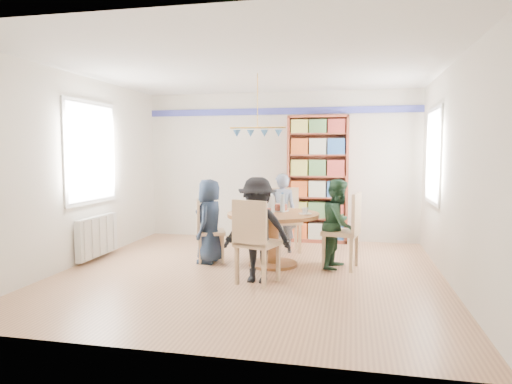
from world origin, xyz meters
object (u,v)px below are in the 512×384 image
(radiator, at_px, (97,236))
(dining_table, at_px, (273,227))
(person_far, at_px, (282,213))
(chair_near, at_px, (254,238))
(bookshelf, at_px, (318,180))
(chair_right, at_px, (347,227))
(chair_far, at_px, (286,216))
(chair_left, at_px, (205,227))
(person_right, at_px, (339,224))
(person_left, at_px, (210,221))
(person_near, at_px, (257,230))

(radiator, relative_size, dining_table, 0.77)
(radiator, xyz_separation_m, person_far, (2.64, 1.06, 0.29))
(chair_near, relative_size, bookshelf, 0.46)
(person_far, bearing_deg, radiator, 14.98)
(dining_table, relative_size, chair_right, 1.23)
(chair_far, xyz_separation_m, bookshelf, (0.45, 0.82, 0.54))
(chair_near, distance_m, bookshelf, 2.95)
(chair_left, bearing_deg, chair_near, -46.64)
(chair_left, height_order, chair_near, chair_near)
(person_far, bearing_deg, chair_far, -112.61)
(dining_table, distance_m, chair_far, 1.04)
(person_right, bearing_deg, chair_near, 150.87)
(chair_right, height_order, bookshelf, bookshelf)
(dining_table, xyz_separation_m, person_left, (-0.93, -0.02, 0.05))
(chair_near, bearing_deg, chair_far, 87.41)
(chair_far, bearing_deg, person_right, -48.46)
(dining_table, bearing_deg, chair_near, -93.49)
(chair_left, relative_size, person_right, 0.74)
(person_right, relative_size, person_far, 0.97)
(chair_far, bearing_deg, dining_table, -91.73)
(person_near, bearing_deg, chair_left, 139.38)
(person_left, relative_size, person_right, 0.99)
(radiator, xyz_separation_m, chair_far, (2.68, 1.22, 0.21))
(chair_right, distance_m, person_right, 0.13)
(person_right, height_order, person_near, person_near)
(chair_far, xyz_separation_m, person_near, (-0.08, -1.91, 0.09))
(chair_near, xyz_separation_m, bookshelf, (0.54, 2.85, 0.53))
(chair_near, bearing_deg, dining_table, 86.51)
(dining_table, xyz_separation_m, person_far, (-0.01, 0.88, 0.08))
(chair_left, distance_m, chair_right, 2.04)
(person_near, xyz_separation_m, bookshelf, (0.53, 2.73, 0.46))
(chair_left, height_order, person_near, person_near)
(radiator, distance_m, dining_table, 2.66)
(person_right, distance_m, person_near, 1.33)
(chair_near, bearing_deg, person_near, 83.74)
(chair_right, distance_m, person_far, 1.35)
(chair_right, bearing_deg, dining_table, -178.65)
(radiator, bearing_deg, chair_right, 3.12)
(radiator, height_order, chair_left, chair_left)
(chair_near, bearing_deg, bookshelf, 79.26)
(radiator, distance_m, chair_left, 1.66)
(chair_right, xyz_separation_m, person_right, (-0.12, 0.03, 0.04))
(chair_near, bearing_deg, chair_right, 42.88)
(chair_right, bearing_deg, chair_far, 134.42)
(dining_table, bearing_deg, person_far, 90.93)
(radiator, xyz_separation_m, dining_table, (2.65, 0.18, 0.21))
(bookshelf, bearing_deg, chair_right, -73.44)
(chair_left, distance_m, person_far, 1.32)
(person_right, bearing_deg, chair_left, 104.79)
(dining_table, bearing_deg, person_left, -178.48)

